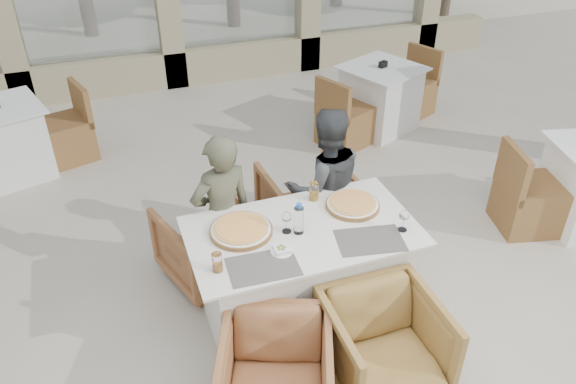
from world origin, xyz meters
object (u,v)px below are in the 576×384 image
object	(u,v)px
armchair_far_right	(306,203)
diner_left	(223,216)
bg_table_b	(380,98)
armchair_near_left	(276,372)
bg_table_a	(6,142)
pizza_left	(241,229)
dining_table	(302,272)
armchair_near_right	(384,345)
wine_glass_centre	(287,221)
beer_glass_right	(314,191)
pizza_right	(353,204)
armchair_far_left	(209,242)
beer_glass_left	(217,262)
wine_glass_corner	(404,219)
olive_dish	(282,249)
diner_right	(325,187)
water_bottle	(299,218)

from	to	relation	value
armchair_far_right	diner_left	xyz separation A→B (m)	(-0.84, -0.40, 0.34)
diner_left	bg_table_b	size ratio (longest dim) A/B	0.82
armchair_near_left	bg_table_a	distance (m)	4.01
pizza_left	dining_table	bearing A→B (deg)	-15.89
pizza_left	armchair_near_right	bearing A→B (deg)	-52.88
wine_glass_centre	beer_glass_right	size ratio (longest dim) A/B	1.30
armchair_near_right	bg_table_b	distance (m)	3.78
pizza_left	wine_glass_centre	size ratio (longest dim) A/B	2.36
pizza_right	armchair_far_left	bearing A→B (deg)	152.82
bg_table_b	beer_glass_left	bearing A→B (deg)	-156.18
armchair_near_left	diner_left	bearing A→B (deg)	112.07
beer_glass_right	bg_table_b	bearing A→B (deg)	51.97
diner_left	dining_table	bearing A→B (deg)	120.03
wine_glass_corner	diner_left	xyz separation A→B (m)	(-1.11, 0.72, -0.19)
armchair_far_right	olive_dish	bearing A→B (deg)	57.14
wine_glass_centre	armchair_near_left	distance (m)	0.99
pizza_right	beer_glass_right	bearing A→B (deg)	140.45
armchair_far_left	armchair_near_right	size ratio (longest dim) A/B	0.97
beer_glass_left	pizza_right	bearing A→B (deg)	17.64
beer_glass_right	diner_right	size ratio (longest dim) A/B	0.10
armchair_far_right	diner_left	size ratio (longest dim) A/B	0.55
olive_dish	armchair_near_right	world-z (taller)	olive_dish
pizza_right	beer_glass_left	xyz separation A→B (m)	(-1.10, -0.35, 0.04)
armchair_near_left	wine_glass_centre	bearing A→B (deg)	87.51
wine_glass_corner	wine_glass_centre	bearing A→B (deg)	161.68
armchair_far_left	armchair_near_left	distance (m)	1.38
water_bottle	armchair_near_right	distance (m)	0.99
diner_left	pizza_right	bearing A→B (deg)	145.83
olive_dish	bg_table_b	xyz separation A→B (m)	(2.20, 2.76, -0.41)
olive_dish	wine_glass_centre	bearing A→B (deg)	61.77
armchair_far_right	armchair_near_left	size ratio (longest dim) A/B	1.07
olive_dish	pizza_left	bearing A→B (deg)	123.75
olive_dish	armchair_far_left	world-z (taller)	olive_dish
olive_dish	bg_table_b	distance (m)	3.55
pizza_right	bg_table_a	distance (m)	3.81
armchair_near_left	diner_right	xyz separation A→B (m)	(0.86, 1.31, 0.37)
armchair_near_right	bg_table_a	distance (m)	4.40
olive_dish	pizza_right	bearing A→B (deg)	25.39
olive_dish	armchair_near_left	world-z (taller)	olive_dish
armchair_near_right	dining_table	bearing A→B (deg)	109.49
beer_glass_left	dining_table	bearing A→B (deg)	17.88
armchair_far_left	bg_table_a	size ratio (longest dim) A/B	0.43
beer_glass_right	olive_dish	bearing A→B (deg)	-130.63
wine_glass_corner	armchair_near_left	size ratio (longest dim) A/B	0.27
beer_glass_right	armchair_near_right	xyz separation A→B (m)	(0.05, -1.10, -0.51)
pizza_left	armchair_far_right	world-z (taller)	pizza_left
armchair_near_right	diner_left	bearing A→B (deg)	120.28
pizza_right	wine_glass_corner	xyz separation A→B (m)	(0.21, -0.37, 0.07)
armchair_near_left	beer_glass_left	bearing A→B (deg)	133.67
pizza_right	armchair_far_right	size ratio (longest dim) A/B	0.53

